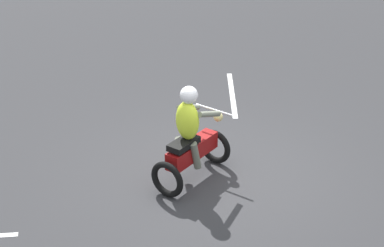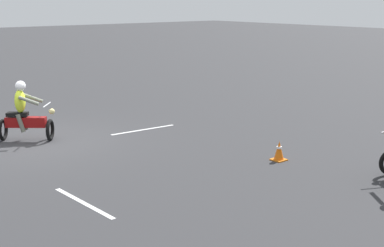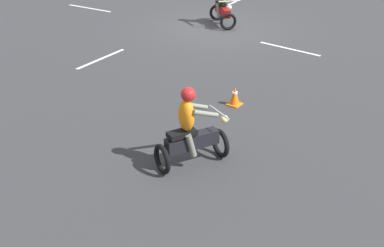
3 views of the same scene
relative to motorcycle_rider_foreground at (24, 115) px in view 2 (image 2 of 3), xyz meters
name	(u,v)px [view 2 (image 2 of 3)]	position (x,y,z in m)	size (l,w,h in m)	color
ground_plane	(34,143)	(-0.06, 0.40, -0.73)	(120.00, 120.00, 0.00)	#333335
motorcycle_rider_foreground	(24,115)	(0.00, 0.00, 0.00)	(1.46, 1.36, 1.66)	black
traffic_cone_near_right	(279,151)	(-3.98, 5.69, -0.49)	(0.32, 0.32, 0.48)	orange
lane_stripe_n	(84,203)	(1.01, 5.18, -0.72)	(0.10, 2.07, 0.01)	silver
lane_stripe_w	(143,130)	(-3.19, 1.05, -0.72)	(0.10, 2.14, 0.01)	silver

